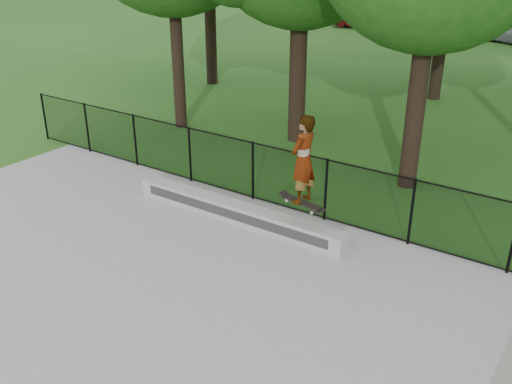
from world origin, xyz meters
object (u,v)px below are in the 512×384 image
car_a (358,18)px  skater_airborne (303,161)px  car_b (442,22)px  grind_ledge (236,212)px

car_a → skater_airborne: (12.38, -29.20, 1.29)m
car_a → skater_airborne: bearing=-165.5°
car_b → skater_airborne: skater_airborne is taller
grind_ledge → skater_airborne: 2.40m
grind_ledge → car_a: size_ratio=1.47×
grind_ledge → skater_airborne: skater_airborne is taller
grind_ledge → skater_airborne: (1.74, -0.06, 1.65)m
car_b → skater_airborne: bearing=-148.8°
car_b → skater_airborne: (6.91, -30.63, 1.31)m
car_b → skater_airborne: size_ratio=1.72×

